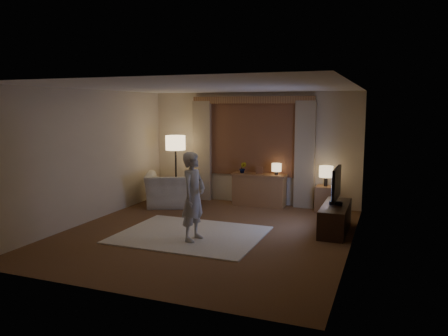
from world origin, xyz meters
The scene contains 13 objects.
room centered at (0.00, 0.50, 1.33)m, with size 5.04×5.54×2.64m.
rug centered at (-0.22, -0.21, 0.01)m, with size 2.50×2.00×0.02m, color white.
sideboard centered at (0.25, 2.50, 0.35)m, with size 1.20×0.40×0.70m, color brown.
picture_frame centered at (0.25, 2.50, 0.80)m, with size 0.16×0.02×0.20m, color brown.
plant centered at (-0.15, 2.50, 0.85)m, with size 0.17×0.13×0.30m, color #999999.
table_lamp_sideboard centered at (0.65, 2.50, 0.90)m, with size 0.22×0.22×0.30m.
floor_lamp centered at (-1.70, 2.12, 1.34)m, with size 0.47×0.47×1.60m.
armchair centered at (-1.59, 1.72, 0.38)m, with size 1.17×1.02×0.76m, color beige.
side_table centered at (1.75, 2.45, 0.28)m, with size 0.40×0.40×0.56m, color brown.
table_lamp_side centered at (1.75, 2.45, 0.87)m, with size 0.30×0.30×0.44m.
tv_stand centered at (2.15, 0.95, 0.25)m, with size 0.45×1.40×0.50m, color black.
tv centered at (2.15, 0.95, 0.88)m, with size 0.23×0.94×0.68m.
person centered at (-0.02, -0.49, 0.77)m, with size 0.55×0.36×1.50m, color #B4B1A7.
Camera 1 is at (3.04, -7.01, 2.26)m, focal length 35.00 mm.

